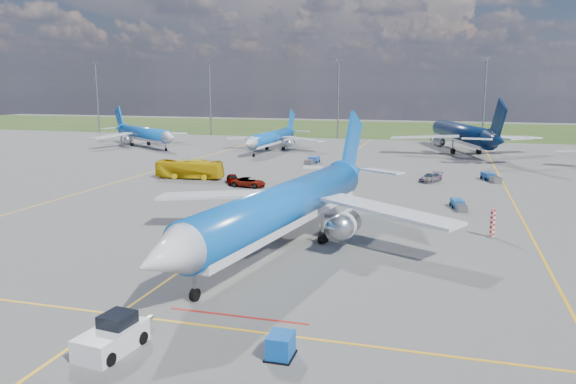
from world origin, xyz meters
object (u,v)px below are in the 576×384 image
(baggage_tug_w, at_px, (459,205))
(pushback_tug, at_px, (113,337))
(baggage_tug_e, at_px, (491,178))
(apron_bus, at_px, (190,169))
(service_car_b, at_px, (249,182))
(service_car_a, at_px, (233,179))
(warning_post, at_px, (493,223))
(service_car_c, at_px, (430,177))
(bg_jet_n, at_px, (461,152))
(bg_jet_nw, at_px, (145,147))
(uld_container, at_px, (281,346))
(bg_jet_nnw, at_px, (272,151))
(main_airliner, at_px, (285,247))
(baggage_tug_c, at_px, (312,161))

(baggage_tug_w, bearing_deg, pushback_tug, -125.06)
(baggage_tug_e, bearing_deg, apron_bus, 173.63)
(apron_bus, xyz_separation_m, service_car_b, (12.18, -4.67, -0.85))
(service_car_a, bearing_deg, baggage_tug_e, -7.39)
(warning_post, distance_m, service_car_c, 33.71)
(bg_jet_n, relative_size, apron_bus, 4.22)
(bg_jet_nw, height_order, service_car_c, bg_jet_nw)
(uld_container, xyz_separation_m, apron_bus, (-32.63, 55.78, 0.89))
(warning_post, height_order, bg_jet_n, bg_jet_n)
(bg_jet_nnw, distance_m, uld_container, 102.19)
(service_car_a, bearing_deg, bg_jet_n, 29.82)
(uld_container, distance_m, baggage_tug_e, 68.95)
(service_car_a, height_order, service_car_c, service_car_a)
(baggage_tug_w, bearing_deg, uld_container, -114.60)
(bg_jet_nw, distance_m, uld_container, 117.31)
(main_airliner, relative_size, baggage_tug_e, 8.22)
(uld_container, bearing_deg, apron_bus, 119.80)
(bg_jet_nnw, xyz_separation_m, service_car_b, (10.92, -46.14, 0.74))
(baggage_tug_e, bearing_deg, bg_jet_nw, 139.88)
(warning_post, xyz_separation_m, bg_jet_nnw, (-44.91, 66.51, -1.50))
(pushback_tug, bearing_deg, baggage_tug_c, 101.56)
(bg_jet_n, relative_size, service_car_c, 9.76)
(warning_post, distance_m, service_car_b, 39.63)
(bg_jet_nw, relative_size, bg_jet_n, 0.75)
(main_airliner, bearing_deg, service_car_c, 82.99)
(bg_jet_nw, height_order, baggage_tug_w, bg_jet_nw)
(pushback_tug, bearing_deg, warning_post, 60.84)
(apron_bus, relative_size, baggage_tug_w, 2.35)
(warning_post, distance_m, service_car_a, 43.74)
(service_car_c, xyz_separation_m, baggage_tug_e, (9.45, 3.49, -0.15))
(bg_jet_nnw, distance_m, service_car_a, 44.61)
(baggage_tug_w, height_order, baggage_tug_c, baggage_tug_c)
(main_airliner, height_order, baggage_tug_e, main_airliner)
(bg_jet_nnw, height_order, baggage_tug_w, bg_jet_nnw)
(warning_post, relative_size, bg_jet_nnw, 0.09)
(bg_jet_nw, xyz_separation_m, apron_bus, (32.66, -41.69, 1.58))
(bg_jet_n, relative_size, uld_container, 27.54)
(warning_post, relative_size, pushback_tug, 0.48)
(baggage_tug_c, bearing_deg, bg_jet_nnw, 133.86)
(warning_post, bearing_deg, service_car_b, 149.05)
(bg_jet_nnw, xyz_separation_m, service_car_a, (7.43, -43.98, 0.75))
(uld_container, relative_size, service_car_b, 0.33)
(main_airliner, relative_size, pushback_tug, 7.25)
(uld_container, height_order, baggage_tug_w, uld_container)
(bg_jet_n, relative_size, pushback_tug, 7.62)
(baggage_tug_e, bearing_deg, warning_post, -113.02)
(apron_bus, distance_m, service_car_c, 39.68)
(service_car_b, bearing_deg, uld_container, -153.34)
(baggage_tug_e, bearing_deg, service_car_b, -175.69)
(pushback_tug, height_order, baggage_tug_e, pushback_tug)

